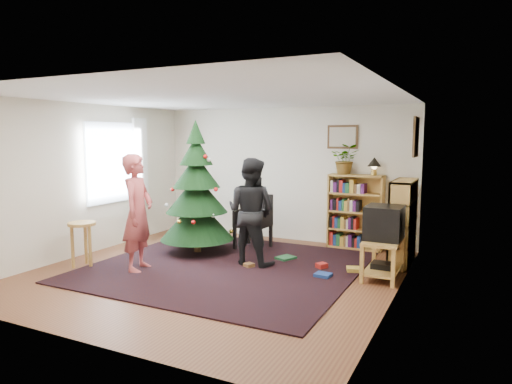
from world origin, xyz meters
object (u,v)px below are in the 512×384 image
at_px(tv_stand, 383,255).
at_px(table_lamp, 374,163).
at_px(bookshelf_back, 355,211).
at_px(bookshelf_right, 403,221).
at_px(stool, 82,232).
at_px(armchair, 255,219).
at_px(crt_tv, 384,223).
at_px(person_standing, 138,213).
at_px(potted_plant, 345,159).
at_px(picture_back, 343,137).
at_px(picture_right, 416,137).
at_px(person_by_chair, 251,212).
at_px(christmas_tree, 197,198).

distance_m(tv_stand, table_lamp, 1.99).
bearing_deg(bookshelf_back, table_lamp, -0.00).
relative_size(bookshelf_right, stool, 1.91).
distance_m(tv_stand, armchair, 2.49).
relative_size(tv_stand, crt_tv, 1.58).
bearing_deg(person_standing, stool, 88.75).
distance_m(stool, potted_plant, 4.48).
xyz_separation_m(picture_back, bookshelf_back, (0.30, -0.14, -1.29)).
distance_m(picture_back, bookshelf_right, 1.92).
height_order(tv_stand, armchair, armchair).
bearing_deg(picture_right, picture_back, 151.31).
bearing_deg(table_lamp, potted_plant, 180.00).
bearing_deg(tv_stand, person_standing, -159.81).
bearing_deg(bookshelf_back, picture_right, -29.83).
height_order(person_by_chair, table_lamp, person_by_chair).
height_order(picture_right, stool, picture_right).
bearing_deg(picture_right, bookshelf_right, -159.66).
height_order(bookshelf_back, table_lamp, table_lamp).
bearing_deg(stool, tv_stand, 18.91).
bearing_deg(table_lamp, picture_right, -38.98).
height_order(crt_tv, table_lamp, table_lamp).
distance_m(picture_back, christmas_tree, 2.79).
height_order(crt_tv, person_standing, person_standing).
bearing_deg(person_by_chair, stool, 32.11).
bearing_deg(person_standing, crt_tv, -85.05).
bearing_deg(tv_stand, crt_tv, 180.00).
bearing_deg(bookshelf_back, person_by_chair, -124.60).
xyz_separation_m(picture_right, table_lamp, (-0.73, 0.59, -0.44)).
xyz_separation_m(picture_right, bookshelf_back, (-1.03, 0.59, -1.29)).
height_order(christmas_tree, person_standing, christmas_tree).
distance_m(crt_tv, person_standing, 3.50).
bearing_deg(person_standing, person_by_chair, -67.91).
bearing_deg(person_standing, tv_stand, -85.06).
height_order(tv_stand, potted_plant, potted_plant).
bearing_deg(potted_plant, picture_back, 125.41).
bearing_deg(tv_stand, christmas_tree, 179.54).
bearing_deg(picture_back, person_standing, -127.74).
xyz_separation_m(christmas_tree, armchair, (0.73, 0.75, -0.42)).
xyz_separation_m(bookshelf_right, stool, (-4.30, -2.31, -0.14)).
xyz_separation_m(crt_tv, person_standing, (-3.29, -1.21, 0.07)).
relative_size(tv_stand, table_lamp, 2.72).
xyz_separation_m(picture_back, stool, (-3.11, -3.09, -1.42)).
relative_size(bookshelf_back, tv_stand, 1.55).
distance_m(person_standing, table_lamp, 3.98).
bearing_deg(picture_back, stool, -135.19).
relative_size(bookshelf_back, potted_plant, 2.46).
distance_m(picture_back, picture_right, 1.51).
bearing_deg(armchair, picture_right, 7.35).
relative_size(crt_tv, armchair, 0.56).
height_order(bookshelf_right, stool, bookshelf_right).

